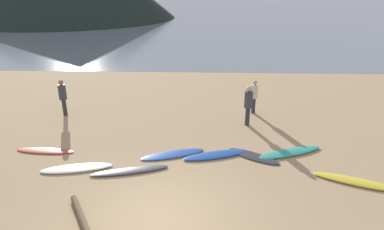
{
  "coord_description": "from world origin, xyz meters",
  "views": [
    {
      "loc": [
        1.17,
        -7.04,
        5.73
      ],
      "look_at": [
        0.7,
        5.8,
        0.6
      ],
      "focal_mm": 31.57,
      "sensor_mm": 36.0,
      "label": 1
    }
  ],
  "objects_px": {
    "surfboard_0": "(45,151)",
    "driftwood_log": "(82,219)",
    "surfboard_3": "(173,154)",
    "surfboard_4": "(216,155)",
    "surfboard_5": "(253,156)",
    "surfboard_1": "(77,168)",
    "person_2": "(248,103)",
    "surfboard_6": "(290,152)",
    "surfboard_7": "(357,182)",
    "person_1": "(63,95)",
    "person_0": "(254,94)",
    "surfboard_2": "(130,171)"
  },
  "relations": [
    {
      "from": "surfboard_0",
      "to": "driftwood_log",
      "type": "relative_size",
      "value": 1.03
    },
    {
      "from": "surfboard_3",
      "to": "surfboard_4",
      "type": "height_order",
      "value": "surfboard_4"
    },
    {
      "from": "surfboard_3",
      "to": "surfboard_5",
      "type": "distance_m",
      "value": 2.83
    },
    {
      "from": "surfboard_0",
      "to": "surfboard_4",
      "type": "relative_size",
      "value": 0.89
    },
    {
      "from": "surfboard_1",
      "to": "surfboard_4",
      "type": "distance_m",
      "value": 4.69
    },
    {
      "from": "surfboard_4",
      "to": "person_2",
      "type": "bearing_deg",
      "value": 45.12
    },
    {
      "from": "surfboard_5",
      "to": "surfboard_6",
      "type": "relative_size",
      "value": 0.75
    },
    {
      "from": "surfboard_7",
      "to": "person_2",
      "type": "bearing_deg",
      "value": 144.99
    },
    {
      "from": "person_1",
      "to": "surfboard_5",
      "type": "bearing_deg",
      "value": -60.57
    },
    {
      "from": "surfboard_1",
      "to": "surfboard_6",
      "type": "height_order",
      "value": "surfboard_6"
    },
    {
      "from": "surfboard_3",
      "to": "person_0",
      "type": "relative_size",
      "value": 1.47
    },
    {
      "from": "driftwood_log",
      "to": "surfboard_0",
      "type": "bearing_deg",
      "value": 125.27
    },
    {
      "from": "surfboard_2",
      "to": "surfboard_1",
      "type": "bearing_deg",
      "value": 161.5
    },
    {
      "from": "surfboard_2",
      "to": "surfboard_4",
      "type": "xyz_separation_m",
      "value": [
        2.81,
        1.17,
        0.01
      ]
    },
    {
      "from": "person_2",
      "to": "driftwood_log",
      "type": "xyz_separation_m",
      "value": [
        -4.93,
        -6.4,
        -0.93
      ]
    },
    {
      "from": "surfboard_0",
      "to": "surfboard_7",
      "type": "height_order",
      "value": "surfboard_7"
    },
    {
      "from": "surfboard_5",
      "to": "surfboard_7",
      "type": "bearing_deg",
      "value": 5.86
    },
    {
      "from": "surfboard_3",
      "to": "surfboard_2",
      "type": "bearing_deg",
      "value": -158.34
    },
    {
      "from": "surfboard_7",
      "to": "person_0",
      "type": "relative_size",
      "value": 1.61
    },
    {
      "from": "surfboard_2",
      "to": "person_0",
      "type": "bearing_deg",
      "value": 34.09
    },
    {
      "from": "surfboard_1",
      "to": "surfboard_2",
      "type": "distance_m",
      "value": 1.77
    },
    {
      "from": "surfboard_0",
      "to": "person_1",
      "type": "bearing_deg",
      "value": 103.24
    },
    {
      "from": "surfboard_0",
      "to": "surfboard_3",
      "type": "xyz_separation_m",
      "value": [
        4.62,
        -0.12,
        0.0
      ]
    },
    {
      "from": "surfboard_6",
      "to": "person_1",
      "type": "distance_m",
      "value": 10.01
    },
    {
      "from": "surfboard_1",
      "to": "surfboard_5",
      "type": "height_order",
      "value": "surfboard_1"
    },
    {
      "from": "surfboard_4",
      "to": "surfboard_6",
      "type": "bearing_deg",
      "value": -12.28
    },
    {
      "from": "surfboard_0",
      "to": "surfboard_1",
      "type": "bearing_deg",
      "value": -33.56
    },
    {
      "from": "surfboard_5",
      "to": "surfboard_6",
      "type": "bearing_deg",
      "value": 46.01
    },
    {
      "from": "surfboard_0",
      "to": "surfboard_3",
      "type": "bearing_deg",
      "value": 1.78
    },
    {
      "from": "person_0",
      "to": "person_2",
      "type": "xyz_separation_m",
      "value": [
        -0.44,
        -1.43,
        0.08
      ]
    },
    {
      "from": "person_1",
      "to": "driftwood_log",
      "type": "height_order",
      "value": "person_1"
    },
    {
      "from": "surfboard_0",
      "to": "person_2",
      "type": "relative_size",
      "value": 1.24
    },
    {
      "from": "surfboard_3",
      "to": "person_1",
      "type": "distance_m",
      "value": 6.44
    },
    {
      "from": "surfboard_2",
      "to": "driftwood_log",
      "type": "bearing_deg",
      "value": -121.45
    },
    {
      "from": "person_0",
      "to": "person_1",
      "type": "relative_size",
      "value": 0.94
    },
    {
      "from": "surfboard_5",
      "to": "surfboard_6",
      "type": "height_order",
      "value": "surfboard_6"
    },
    {
      "from": "person_2",
      "to": "surfboard_7",
      "type": "bearing_deg",
      "value": 133.46
    },
    {
      "from": "surfboard_5",
      "to": "person_1",
      "type": "relative_size",
      "value": 1.15
    },
    {
      "from": "surfboard_1",
      "to": "person_2",
      "type": "height_order",
      "value": "person_2"
    },
    {
      "from": "surfboard_1",
      "to": "person_1",
      "type": "bearing_deg",
      "value": 102.47
    },
    {
      "from": "surfboard_7",
      "to": "person_1",
      "type": "relative_size",
      "value": 1.52
    },
    {
      "from": "surfboard_1",
      "to": "surfboard_5",
      "type": "relative_size",
      "value": 1.19
    },
    {
      "from": "surfboard_3",
      "to": "driftwood_log",
      "type": "height_order",
      "value": "driftwood_log"
    },
    {
      "from": "surfboard_2",
      "to": "person_0",
      "type": "xyz_separation_m",
      "value": [
        4.66,
        5.4,
        0.89
      ]
    },
    {
      "from": "person_0",
      "to": "person_2",
      "type": "relative_size",
      "value": 0.92
    },
    {
      "from": "person_1",
      "to": "person_0",
      "type": "bearing_deg",
      "value": -32.23
    },
    {
      "from": "person_1",
      "to": "driftwood_log",
      "type": "distance_m",
      "value": 7.96
    },
    {
      "from": "surfboard_4",
      "to": "person_2",
      "type": "xyz_separation_m",
      "value": [
        1.41,
        2.81,
        0.97
      ]
    },
    {
      "from": "surfboard_2",
      "to": "surfboard_6",
      "type": "distance_m",
      "value": 5.62
    },
    {
      "from": "surfboard_4",
      "to": "surfboard_2",
      "type": "bearing_deg",
      "value": -175.61
    }
  ]
}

